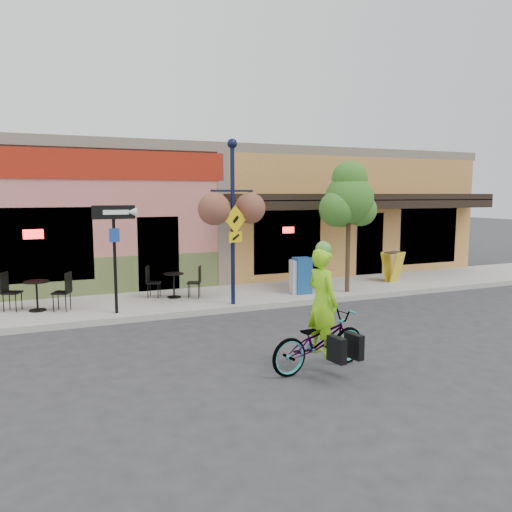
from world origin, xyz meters
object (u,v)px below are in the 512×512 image
at_px(lamp_post, 233,223).
at_px(one_way_sign, 115,260).
at_px(newspaper_box_blue, 302,275).
at_px(building, 212,212).
at_px(bicycle, 319,341).
at_px(cyclist_rider, 322,317).
at_px(street_tree, 348,226).
at_px(newspaper_box_grey, 298,277).

distance_m(lamp_post, one_way_sign, 3.00).
xyz_separation_m(lamp_post, newspaper_box_blue, (2.28, 0.53, -1.57)).
bearing_deg(newspaper_box_blue, building, 97.17).
distance_m(building, bicycle, 11.66).
xyz_separation_m(cyclist_rider, lamp_post, (0.16, 4.69, 1.32)).
xyz_separation_m(bicycle, cyclist_rider, (0.05, 0.00, 0.41)).
relative_size(building, cyclist_rider, 10.01).
distance_m(cyclist_rider, street_tree, 6.29).
distance_m(one_way_sign, newspaper_box_blue, 5.23).
height_order(cyclist_rider, one_way_sign, one_way_sign).
bearing_deg(newspaper_box_grey, newspaper_box_blue, -18.94).
relative_size(bicycle, street_tree, 0.50).
bearing_deg(lamp_post, building, 57.89).
bearing_deg(lamp_post, bicycle, -110.70).
bearing_deg(bicycle, cyclist_rider, -98.69).
bearing_deg(building, street_tree, -73.37).
bearing_deg(newspaper_box_blue, lamp_post, -165.49).
bearing_deg(bicycle, newspaper_box_grey, -33.24).
xyz_separation_m(one_way_sign, newspaper_box_grey, (5.08, 0.42, -0.80)).
height_order(building, one_way_sign, building).
xyz_separation_m(building, bicycle, (-1.88, -11.37, -1.75)).
bearing_deg(lamp_post, newspaper_box_blue, -5.07).
bearing_deg(newspaper_box_grey, one_way_sign, -165.43).
distance_m(building, newspaper_box_grey, 6.35).
relative_size(lamp_post, street_tree, 1.10).
distance_m(building, newspaper_box_blue, 6.39).
height_order(one_way_sign, street_tree, street_tree).
bearing_deg(newspaper_box_grey, building, 104.80).
xyz_separation_m(bicycle, one_way_sign, (-2.67, 4.85, 0.92)).
bearing_deg(street_tree, newspaper_box_blue, 167.04).
height_order(building, newspaper_box_grey, building).
height_order(newspaper_box_blue, street_tree, street_tree).
relative_size(bicycle, lamp_post, 0.46).
xyz_separation_m(cyclist_rider, newspaper_box_grey, (2.35, 5.26, -0.29)).
height_order(newspaper_box_blue, newspaper_box_grey, newspaper_box_blue).
bearing_deg(cyclist_rider, street_tree, -46.09).
height_order(lamp_post, one_way_sign, lamp_post).
height_order(bicycle, one_way_sign, one_way_sign).
relative_size(newspaper_box_blue, newspaper_box_grey, 1.08).
xyz_separation_m(cyclist_rider, street_tree, (3.76, 4.91, 1.13)).
bearing_deg(bicycle, newspaper_box_blue, -34.23).
relative_size(one_way_sign, newspaper_box_grey, 2.68).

